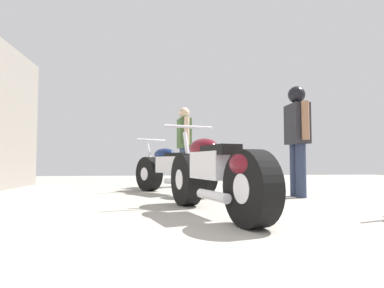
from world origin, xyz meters
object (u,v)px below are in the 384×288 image
at_px(mechanic_in_blue, 184,142).
at_px(mechanic_with_helmet, 297,130).
at_px(motorcycle_black_naked, 173,170).
at_px(motorcycle_maroon_cruiser, 214,174).

xyz_separation_m(mechanic_in_blue, mechanic_with_helmet, (1.51, -2.14, 0.05)).
distance_m(motorcycle_black_naked, mechanic_with_helmet, 2.02).
height_order(motorcycle_maroon_cruiser, mechanic_in_blue, mechanic_in_blue).
xyz_separation_m(motorcycle_maroon_cruiser, mechanic_with_helmet, (1.52, 1.47, 0.59)).
height_order(motorcycle_black_naked, mechanic_in_blue, mechanic_in_blue).
distance_m(motorcycle_maroon_cruiser, mechanic_in_blue, 3.65).
bearing_deg(motorcycle_maroon_cruiser, motorcycle_black_naked, 98.05).
bearing_deg(mechanic_with_helmet, motorcycle_maroon_cruiser, -135.86).
relative_size(motorcycle_black_naked, mechanic_in_blue, 1.05).
xyz_separation_m(motorcycle_maroon_cruiser, motorcycle_black_naked, (-0.30, 2.12, -0.02)).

